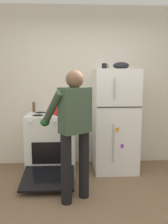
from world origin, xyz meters
name	(u,v)px	position (x,y,z in m)	size (l,w,h in m)	color
kitchen_wall_back	(86,87)	(0.00, 1.95, 1.35)	(6.00, 0.10, 2.70)	silver
refrigerator	(115,120)	(0.44, 1.57, 0.82)	(0.68, 0.72, 1.64)	white
stove_range	(51,143)	(-0.59, 1.55, 0.46)	(0.76, 1.23, 0.94)	white
person_cook	(73,124)	(-0.24, 0.62, 0.96)	(0.66, 0.71, 1.60)	black
red_pot	(61,110)	(-0.43, 1.52, 1.00)	(0.34, 0.24, 0.13)	red
coffee_mug	(104,66)	(0.26, 1.62, 1.69)	(0.11, 0.08, 0.10)	black
pepper_mill	(34,107)	(-0.89, 1.77, 1.02)	(0.05, 0.05, 0.17)	brown
mixing_bowl	(121,66)	(0.52, 1.57, 1.70)	(0.25, 0.25, 0.11)	black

